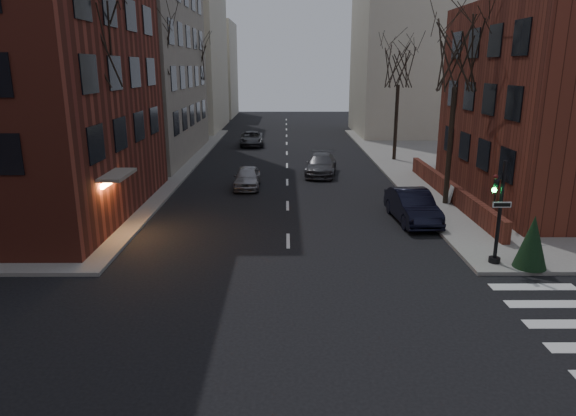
# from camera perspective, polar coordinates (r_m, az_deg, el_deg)

# --- Properties ---
(low_wall_right) EXTENTS (0.35, 16.00, 1.00)m
(low_wall_right) POSITION_cam_1_polar(r_m,az_deg,el_deg) (30.88, 17.48, 1.92)
(low_wall_right) COLOR maroon
(low_wall_right) RESTS_ON sidewalk_far_right
(building_distant_la) EXTENTS (14.00, 16.00, 18.00)m
(building_distant_la) POSITION_cam_1_polar(r_m,az_deg,el_deg) (66.32, -13.82, 16.32)
(building_distant_la) COLOR beige
(building_distant_la) RESTS_ON ground
(building_distant_ra) EXTENTS (14.00, 14.00, 16.00)m
(building_distant_ra) POSITION_cam_1_polar(r_m,az_deg,el_deg) (61.50, 14.48, 15.45)
(building_distant_ra) COLOR beige
(building_distant_ra) RESTS_ON ground
(building_distant_lb) EXTENTS (10.00, 12.00, 14.00)m
(building_distant_lb) POSITION_cam_1_polar(r_m,az_deg,el_deg) (82.62, -9.57, 14.90)
(building_distant_lb) COLOR beige
(building_distant_lb) RESTS_ON ground
(traffic_signal) EXTENTS (0.76, 0.44, 4.00)m
(traffic_signal) POSITION_cam_1_polar(r_m,az_deg,el_deg) (21.02, 22.24, -1.14)
(traffic_signal) COLOR black
(traffic_signal) RESTS_ON sidewalk_far_right
(tree_left_a) EXTENTS (4.18, 4.18, 10.26)m
(tree_left_a) POSITION_cam_1_polar(r_m,az_deg,el_deg) (25.18, -21.41, 16.67)
(tree_left_a) COLOR #2D231C
(tree_left_a) RESTS_ON sidewalk_far_left
(tree_left_b) EXTENTS (4.40, 4.40, 10.80)m
(tree_left_b) POSITION_cam_1_polar(r_m,az_deg,el_deg) (36.68, -14.65, 17.19)
(tree_left_b) COLOR #2D231C
(tree_left_b) RESTS_ON sidewalk_far_left
(tree_left_c) EXTENTS (3.96, 3.96, 9.72)m
(tree_left_c) POSITION_cam_1_polar(r_m,az_deg,el_deg) (50.37, -10.62, 15.80)
(tree_left_c) COLOR #2D231C
(tree_left_c) RESTS_ON sidewalk_far_left
(tree_right_a) EXTENTS (3.96, 3.96, 9.72)m
(tree_right_a) POSITION_cam_1_polar(r_m,az_deg,el_deg) (29.02, 18.32, 15.76)
(tree_right_a) COLOR #2D231C
(tree_right_a) RESTS_ON sidewalk_far_right
(tree_right_b) EXTENTS (3.74, 3.74, 9.18)m
(tree_right_b) POSITION_cam_1_polar(r_m,az_deg,el_deg) (42.55, 12.25, 15.24)
(tree_right_b) COLOR #2D231C
(tree_right_b) RESTS_ON sidewalk_far_right
(streetlamp_near) EXTENTS (0.36, 0.36, 6.28)m
(streetlamp_near) POSITION_cam_1_polar(r_m,az_deg,el_deg) (32.79, -14.76, 9.25)
(streetlamp_near) COLOR black
(streetlamp_near) RESTS_ON sidewalk_far_left
(streetlamp_far) EXTENTS (0.36, 0.36, 6.28)m
(streetlamp_far) POSITION_cam_1_polar(r_m,az_deg,el_deg) (52.34, -9.36, 11.68)
(streetlamp_far) COLOR black
(streetlamp_far) RESTS_ON sidewalk_far_left
(parked_sedan) EXTENTS (2.01, 4.94, 1.59)m
(parked_sedan) POSITION_cam_1_polar(r_m,az_deg,el_deg) (26.22, 13.66, 0.21)
(parked_sedan) COLOR black
(parked_sedan) RESTS_ON ground
(car_lane_silver) EXTENTS (1.63, 4.00, 1.36)m
(car_lane_silver) POSITION_cam_1_polar(r_m,az_deg,el_deg) (32.81, -4.55, 3.41)
(car_lane_silver) COLOR gray
(car_lane_silver) RESTS_ON ground
(car_lane_gray) EXTENTS (2.71, 5.27, 1.46)m
(car_lane_gray) POSITION_cam_1_polar(r_m,az_deg,el_deg) (36.79, 3.71, 4.82)
(car_lane_gray) COLOR #434449
(car_lane_gray) RESTS_ON ground
(car_lane_far) EXTENTS (2.49, 5.01, 1.36)m
(car_lane_far) POSITION_cam_1_polar(r_m,az_deg,el_deg) (50.77, -4.05, 7.70)
(car_lane_far) COLOR #434449
(car_lane_far) RESTS_ON ground
(sandwich_board) EXTENTS (0.45, 0.63, 1.00)m
(sandwich_board) POSITION_cam_1_polar(r_m,az_deg,el_deg) (29.91, 17.94, 1.46)
(sandwich_board) COLOR silver
(sandwich_board) RESTS_ON sidewalk_far_right
(evergreen_shrub) EXTENTS (1.56, 1.56, 2.03)m
(evergreen_shrub) POSITION_cam_1_polar(r_m,az_deg,el_deg) (21.29, 25.50, -3.40)
(evergreen_shrub) COLOR black
(evergreen_shrub) RESTS_ON sidewalk_far_right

